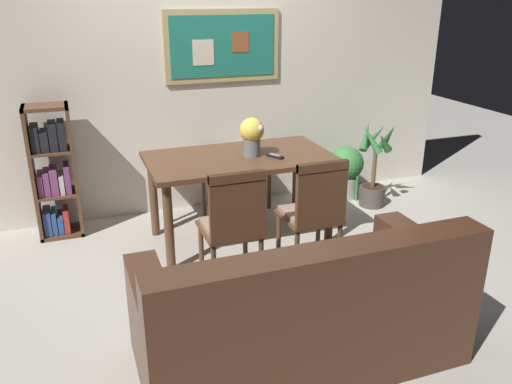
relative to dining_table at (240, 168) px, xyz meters
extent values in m
plane|color=#B7B2A8|center=(-0.10, -0.45, -0.64)|extent=(12.00, 12.00, 0.00)
cube|color=silver|center=(-0.10, 0.91, 0.66)|extent=(5.20, 0.10, 2.60)
cube|color=tan|center=(0.13, 0.84, 0.89)|extent=(1.08, 0.02, 0.64)
cube|color=#1E7260|center=(0.13, 0.83, 0.89)|extent=(0.98, 0.01, 0.54)
cube|color=beige|center=(-0.06, 0.82, 0.84)|extent=(0.19, 0.00, 0.22)
cube|color=brown|center=(0.29, 0.82, 0.92)|extent=(0.16, 0.00, 0.18)
cube|color=brown|center=(0.00, 0.00, 0.08)|extent=(1.49, 0.84, 0.04)
cylinder|color=brown|center=(-0.67, -0.34, -0.29)|extent=(0.07, 0.07, 0.70)
cylinder|color=brown|center=(0.67, -0.34, -0.29)|extent=(0.07, 0.07, 0.70)
cylinder|color=brown|center=(-0.67, 0.34, -0.29)|extent=(0.07, 0.07, 0.70)
cylinder|color=brown|center=(0.67, 0.34, -0.29)|extent=(0.07, 0.07, 0.70)
cube|color=brown|center=(0.31, 0.72, -0.21)|extent=(0.40, 0.40, 0.03)
cube|color=#997A66|center=(0.31, 0.72, -0.18)|extent=(0.36, 0.36, 0.03)
cylinder|color=brown|center=(0.48, 0.89, -0.43)|extent=(0.04, 0.04, 0.42)
cylinder|color=brown|center=(0.14, 0.89, -0.43)|extent=(0.04, 0.04, 0.42)
cylinder|color=brown|center=(0.48, 0.55, -0.43)|extent=(0.04, 0.04, 0.42)
cylinder|color=brown|center=(0.14, 0.55, -0.43)|extent=(0.04, 0.04, 0.42)
cube|color=brown|center=(0.31, 0.90, 0.04)|extent=(0.38, 0.04, 0.46)
cube|color=brown|center=(0.31, 0.90, 0.24)|extent=(0.38, 0.05, 0.06)
cube|color=brown|center=(-0.30, -0.68, -0.21)|extent=(0.40, 0.40, 0.03)
cube|color=#997A66|center=(-0.30, -0.68, -0.18)|extent=(0.36, 0.36, 0.03)
cylinder|color=brown|center=(-0.47, -0.85, -0.43)|extent=(0.04, 0.04, 0.42)
cylinder|color=brown|center=(-0.13, -0.85, -0.43)|extent=(0.04, 0.04, 0.42)
cylinder|color=brown|center=(-0.47, -0.51, -0.43)|extent=(0.04, 0.04, 0.42)
cylinder|color=brown|center=(-0.13, -0.51, -0.43)|extent=(0.04, 0.04, 0.42)
cube|color=brown|center=(-0.30, -0.86, 0.04)|extent=(0.38, 0.04, 0.46)
cube|color=brown|center=(-0.30, -0.86, 0.24)|extent=(0.38, 0.05, 0.06)
cube|color=brown|center=(-0.35, 0.71, -0.21)|extent=(0.40, 0.40, 0.03)
cube|color=#997A66|center=(-0.35, 0.71, -0.18)|extent=(0.36, 0.36, 0.03)
cylinder|color=brown|center=(-0.18, 0.88, -0.43)|extent=(0.04, 0.04, 0.42)
cylinder|color=brown|center=(-0.52, 0.88, -0.43)|extent=(0.04, 0.04, 0.42)
cylinder|color=brown|center=(-0.18, 0.54, -0.43)|extent=(0.04, 0.04, 0.42)
cylinder|color=brown|center=(-0.52, 0.54, -0.43)|extent=(0.04, 0.04, 0.42)
cube|color=brown|center=(-0.35, 0.89, 0.04)|extent=(0.38, 0.04, 0.46)
cube|color=brown|center=(-0.35, 0.89, 0.24)|extent=(0.38, 0.05, 0.06)
cube|color=brown|center=(0.32, -0.67, -0.21)|extent=(0.40, 0.40, 0.03)
cube|color=#997A66|center=(0.32, -0.67, -0.18)|extent=(0.36, 0.36, 0.03)
cylinder|color=brown|center=(0.15, -0.84, -0.43)|extent=(0.04, 0.04, 0.42)
cylinder|color=brown|center=(0.49, -0.84, -0.43)|extent=(0.04, 0.04, 0.42)
cylinder|color=brown|center=(0.15, -0.50, -0.43)|extent=(0.04, 0.04, 0.42)
cylinder|color=brown|center=(0.49, -0.50, -0.43)|extent=(0.04, 0.04, 0.42)
cube|color=brown|center=(0.32, -0.85, 0.04)|extent=(0.38, 0.04, 0.46)
cube|color=brown|center=(0.32, -0.85, 0.24)|extent=(0.38, 0.05, 0.06)
cube|color=#472819|center=(-0.18, -1.57, -0.44)|extent=(1.80, 0.84, 0.40)
cube|color=#472819|center=(-0.18, -1.89, -0.02)|extent=(1.80, 0.20, 0.44)
cube|color=#472819|center=(-0.99, -1.57, -0.13)|extent=(0.18, 0.80, 0.22)
cube|color=#472819|center=(0.63, -1.57, -0.13)|extent=(0.18, 0.80, 0.22)
cube|color=maroon|center=(-0.63, -1.75, -0.08)|extent=(0.32, 0.16, 0.33)
cube|color=#8C6B4C|center=(-0.18, -1.75, -0.08)|extent=(0.32, 0.16, 0.33)
cube|color=#B78C33|center=(0.27, -1.75, -0.08)|extent=(0.32, 0.16, 0.33)
cube|color=brown|center=(-1.60, 0.63, -0.07)|extent=(0.03, 0.28, 1.14)
cube|color=brown|center=(-1.27, 0.63, -0.07)|extent=(0.03, 0.28, 1.14)
cube|color=brown|center=(-1.44, 0.63, -0.63)|extent=(0.36, 0.28, 0.03)
cube|color=brown|center=(-1.44, 0.63, 0.48)|extent=(0.36, 0.28, 0.03)
cube|color=brown|center=(-1.44, 0.63, -0.26)|extent=(0.30, 0.28, 0.02)
cube|color=brown|center=(-1.44, 0.63, 0.12)|extent=(0.30, 0.28, 0.02)
cube|color=#2D4C8C|center=(-1.55, 0.63, -0.51)|extent=(0.06, 0.22, 0.21)
cube|color=#2D4C8C|center=(-1.49, 0.63, -0.51)|extent=(0.04, 0.22, 0.20)
cube|color=#2D4C8C|center=(-1.44, 0.63, -0.53)|extent=(0.04, 0.22, 0.16)
cube|color=#B2332D|center=(-1.39, 0.63, -0.51)|extent=(0.05, 0.22, 0.21)
cube|color=#7F3F72|center=(-1.56, 0.63, -0.16)|extent=(0.04, 0.22, 0.19)
cube|color=#7F3F72|center=(-1.50, 0.63, -0.15)|extent=(0.05, 0.22, 0.20)
cube|color=#7F3F72|center=(-1.45, 0.63, -0.14)|extent=(0.06, 0.22, 0.22)
cube|color=beige|center=(-1.39, 0.63, -0.17)|extent=(0.04, 0.22, 0.17)
cube|color=#7F3F72|center=(-1.34, 0.63, -0.13)|extent=(0.04, 0.22, 0.24)
cube|color=black|center=(-1.54, 0.63, 0.23)|extent=(0.06, 0.22, 0.21)
cube|color=black|center=(-1.48, 0.63, 0.21)|extent=(0.06, 0.22, 0.16)
cube|color=black|center=(-1.41, 0.63, 0.24)|extent=(0.06, 0.22, 0.23)
cube|color=black|center=(-1.34, 0.63, 0.24)|extent=(0.06, 0.22, 0.23)
cylinder|color=#B2ADA3|center=(1.34, 0.58, -0.53)|extent=(0.25, 0.25, 0.22)
cylinder|color=#332319|center=(1.34, 0.58, -0.43)|extent=(0.23, 0.23, 0.02)
sphere|color=#387F3D|center=(1.34, 0.58, -0.29)|extent=(0.34, 0.34, 0.34)
cylinder|color=#387F3D|center=(1.39, 0.44, -0.51)|extent=(0.03, 0.03, 0.26)
cylinder|color=#387F3D|center=(1.46, 0.66, -0.48)|extent=(0.03, 0.03, 0.20)
cylinder|color=#4C4742|center=(1.47, 0.27, -0.54)|extent=(0.25, 0.25, 0.20)
cylinder|color=#332319|center=(1.47, 0.27, -0.45)|extent=(0.22, 0.22, 0.02)
cylinder|color=brown|center=(1.47, 0.27, -0.25)|extent=(0.04, 0.04, 0.38)
cone|color=#2D6B33|center=(1.59, 0.26, 0.06)|extent=(0.11, 0.27, 0.30)
cone|color=#2D6B33|center=(1.50, 0.37, 0.04)|extent=(0.25, 0.16, 0.25)
cone|color=#2D6B33|center=(1.39, 0.35, 0.05)|extent=(0.22, 0.23, 0.28)
cone|color=#2D6B33|center=(1.37, 0.22, 0.05)|extent=(0.19, 0.25, 0.28)
cone|color=#2D6B33|center=(1.50, 0.19, 0.02)|extent=(0.22, 0.15, 0.22)
cylinder|color=slate|center=(0.10, -0.03, 0.17)|extent=(0.14, 0.14, 0.15)
sphere|color=#EACC4C|center=(0.10, -0.03, 0.31)|extent=(0.20, 0.20, 0.20)
sphere|color=pink|center=(0.06, 0.04, 0.33)|extent=(0.07, 0.07, 0.07)
sphere|color=silver|center=(0.14, -0.10, 0.34)|extent=(0.06, 0.06, 0.06)
sphere|color=silver|center=(0.17, -0.01, 0.32)|extent=(0.06, 0.06, 0.06)
cube|color=black|center=(0.26, -0.14, 0.11)|extent=(0.11, 0.16, 0.02)
cube|color=gray|center=(0.26, -0.14, 0.12)|extent=(0.08, 0.10, 0.00)
camera|label=1|loc=(-1.26, -3.86, 1.34)|focal=36.67mm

